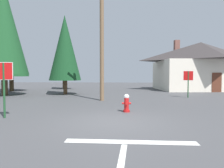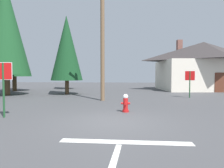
{
  "view_description": "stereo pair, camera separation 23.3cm",
  "coord_description": "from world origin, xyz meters",
  "views": [
    {
      "loc": [
        0.38,
        -7.21,
        1.72
      ],
      "look_at": [
        -0.36,
        4.07,
        1.22
      ],
      "focal_mm": 31.45,
      "sensor_mm": 36.0,
      "label": 1
    },
    {
      "loc": [
        0.61,
        -7.2,
        1.72
      ],
      "look_at": [
        -0.36,
        4.07,
        1.22
      ],
      "focal_mm": 31.45,
      "sensor_mm": 36.0,
      "label": 2
    }
  ],
  "objects": [
    {
      "name": "pine_tree_short_left",
      "position": [
        -5.01,
        10.21,
        4.18
      ],
      "size": [
        2.84,
        2.84,
        7.11
      ],
      "color": "#4C3823",
      "rests_on": "ground"
    },
    {
      "name": "pine_tree_far_center",
      "position": [
        -9.88,
        8.85,
        5.82
      ],
      "size": [
        3.96,
        3.96,
        9.89
      ],
      "color": "#4C3823",
      "rests_on": "ground"
    },
    {
      "name": "ground_plane",
      "position": [
        0.0,
        0.0,
        -0.05
      ],
      "size": [
        80.0,
        80.0,
        0.1
      ],
      "primitive_type": "cube",
      "color": "#424244"
    },
    {
      "name": "pine_tree_mid_left",
      "position": [
        -7.4,
        17.36,
        3.84
      ],
      "size": [
        2.61,
        2.61,
        6.52
      ],
      "color": "#4C3823",
      "rests_on": "ground"
    },
    {
      "name": "utility_pole",
      "position": [
        -1.18,
        6.08,
        4.15
      ],
      "size": [
        1.6,
        0.28,
        7.95
      ],
      "color": "brown",
      "rests_on": "ground"
    },
    {
      "name": "house",
      "position": [
        9.41,
        16.97,
        2.94
      ],
      "size": [
        11.27,
        8.56,
        6.12
      ],
      "color": "silver",
      "rests_on": "ground"
    },
    {
      "name": "stop_sign_far",
      "position": [
        5.27,
        8.27,
        1.47
      ],
      "size": [
        0.73,
        0.13,
        2.07
      ],
      "color": "#1E4C28",
      "rests_on": "ground"
    },
    {
      "name": "stop_sign_near",
      "position": [
        -4.47,
        0.34,
        1.6
      ],
      "size": [
        0.7,
        0.15,
        2.25
      ],
      "color": "#1E4C28",
      "rests_on": "ground"
    },
    {
      "name": "fire_hydrant",
      "position": [
        0.46,
        1.96,
        0.42
      ],
      "size": [
        0.43,
        0.37,
        0.85
      ],
      "color": "red",
      "rests_on": "ground"
    },
    {
      "name": "lane_stop_bar",
      "position": [
        0.53,
        -2.2,
        0.0
      ],
      "size": [
        3.42,
        0.31,
        0.01
      ],
      "primitive_type": "cube",
      "rotation": [
        0.0,
        0.0,
        -0.0
      ],
      "color": "silver",
      "rests_on": "ground"
    },
    {
      "name": "pine_tree_tall_left",
      "position": [
        -11.99,
        13.42,
        5.27
      ],
      "size": [
        3.58,
        3.58,
        8.96
      ],
      "color": "#4C3823",
      "rests_on": "ground"
    }
  ]
}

